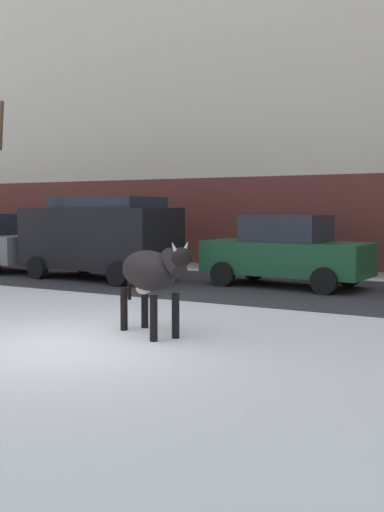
% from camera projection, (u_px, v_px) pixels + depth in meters
% --- Properties ---
extents(ground_plane, '(120.00, 120.00, 0.00)m').
position_uv_depth(ground_plane, '(67.00, 345.00, 8.71)').
color(ground_plane, white).
extents(road_strip, '(60.00, 5.60, 0.01)m').
position_uv_depth(road_strip, '(257.00, 288.00, 15.08)').
color(road_strip, '#333338').
rests_on(road_strip, ground).
extents(building_facade, '(44.00, 6.10, 13.00)m').
position_uv_depth(building_facade, '(332.00, 77.00, 20.25)').
color(building_facade, beige).
rests_on(building_facade, ground).
extents(cow_black, '(1.87, 1.25, 1.54)m').
position_uv_depth(cow_black, '(151.00, 273.00, 9.37)').
color(cow_black, black).
rests_on(cow_black, ground).
extents(car_black_van, '(4.74, 2.40, 2.32)m').
position_uv_depth(car_black_van, '(100.00, 235.00, 16.84)').
color(car_black_van, black).
rests_on(car_black_van, ground).
extents(car_darkgreen_sedan, '(4.33, 2.24, 1.84)m').
position_uv_depth(car_darkgreen_sedan, '(286.00, 251.00, 15.26)').
color(car_darkgreen_sedan, '#194C2D').
rests_on(car_darkgreen_sedan, ground).
extents(pedestrian_far_left, '(0.36, 0.24, 1.73)m').
position_uv_depth(pedestrian_far_left, '(115.00, 241.00, 20.70)').
color(pedestrian_far_left, '#282833').
rests_on(pedestrian_far_left, ground).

